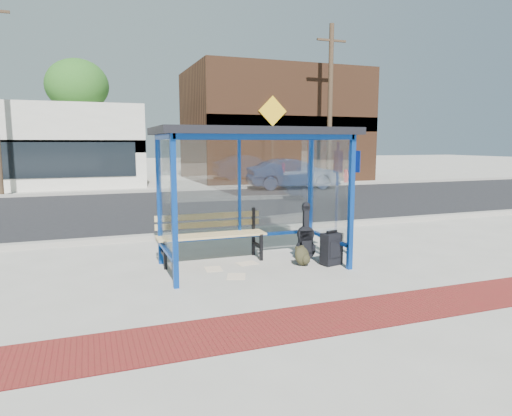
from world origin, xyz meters
name	(u,v)px	position (x,y,z in m)	size (l,w,h in m)	color
ground	(253,266)	(0.00, 0.00, 0.00)	(120.00, 120.00, 0.00)	#B2ADA0
brick_paver_strip	(324,319)	(0.00, -2.60, 0.01)	(60.00, 1.00, 0.01)	maroon
curb_near	(211,233)	(0.00, 2.90, 0.06)	(60.00, 0.25, 0.12)	gray
street_asphalt	(173,207)	(0.00, 8.00, 0.00)	(60.00, 10.00, 0.00)	black
curb_far	(153,191)	(0.00, 13.10, 0.06)	(60.00, 0.25, 0.12)	gray
far_sidewalk	(147,188)	(0.00, 15.00, 0.00)	(60.00, 4.00, 0.01)	#B2ADA0
bus_shelter	(251,148)	(0.00, 0.07, 2.07)	(3.30, 1.80, 2.42)	#0E3C9D
storefront_brown	(273,126)	(8.00, 18.49, 3.20)	(10.00, 7.08, 6.40)	#59331E
tree_mid	(77,86)	(-3.00, 22.00, 5.45)	(3.60, 3.60, 7.03)	#4C3826
tree_right	(314,96)	(12.50, 22.00, 5.45)	(3.60, 3.60, 7.03)	#4C3826
utility_pole_east	(330,104)	(9.00, 13.40, 4.11)	(1.60, 0.24, 8.00)	#4C3826
bench	(211,233)	(-0.60, 0.62, 0.53)	(1.99, 0.50, 0.94)	black
guitar_bag	(306,240)	(1.10, 0.14, 0.37)	(0.38, 0.14, 1.01)	black
suitcase	(332,249)	(1.35, -0.39, 0.29)	(0.40, 0.31, 0.63)	black
backpack	(303,256)	(0.85, -0.25, 0.17)	(0.35, 0.33, 0.35)	#292717
sign_post	(352,192)	(2.08, 0.14, 1.22)	(0.13, 0.26, 2.18)	navy
newspaper_a	(213,269)	(-0.71, 0.06, 0.00)	(0.36, 0.28, 0.01)	white
newspaper_b	(236,276)	(-0.47, -0.50, 0.00)	(0.38, 0.30, 0.01)	white
newspaper_c	(247,263)	(-0.03, 0.21, 0.00)	(0.35, 0.28, 0.01)	white
parked_car	(293,174)	(6.48, 12.31, 0.71)	(1.50, 4.31, 1.42)	#192747
fire_hydrant	(346,176)	(10.38, 13.95, 0.41)	(0.34, 0.23, 0.76)	#A50B11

